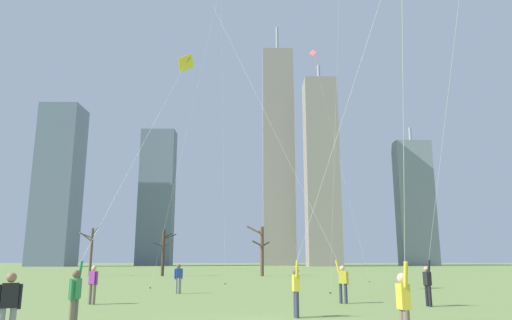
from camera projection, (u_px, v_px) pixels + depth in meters
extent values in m
cylinder|color=black|center=(427.00, 296.00, 19.19)|extent=(0.14, 0.14, 0.85)
cylinder|color=black|center=(430.00, 296.00, 18.97)|extent=(0.14, 0.14, 0.85)
cube|color=black|center=(427.00, 278.00, 19.22)|extent=(0.26, 0.37, 0.54)
sphere|color=tan|center=(426.00, 269.00, 19.31)|extent=(0.22, 0.22, 0.22)
cylinder|color=black|center=(425.00, 279.00, 19.42)|extent=(0.09, 0.09, 0.55)
cylinder|color=black|center=(429.00, 267.00, 19.12)|extent=(0.12, 0.21, 0.56)
cylinder|color=silver|center=(446.00, 112.00, 16.51)|extent=(0.84, 7.67, 10.40)
cylinder|color=#33384C|center=(346.00, 294.00, 20.32)|extent=(0.14, 0.14, 0.85)
cylinder|color=#33384C|center=(341.00, 293.00, 20.37)|extent=(0.14, 0.14, 0.85)
cube|color=yellow|center=(343.00, 277.00, 20.49)|extent=(0.38, 0.28, 0.54)
sphere|color=beige|center=(342.00, 268.00, 20.57)|extent=(0.22, 0.22, 0.22)
cylinder|color=yellow|center=(347.00, 278.00, 20.43)|extent=(0.09, 0.09, 0.55)
cylinder|color=yellow|center=(337.00, 266.00, 20.64)|extent=(0.22, 0.14, 0.56)
cylinder|color=silver|center=(266.00, 115.00, 22.43)|extent=(6.30, 0.70, 13.83)
cube|color=yellow|center=(403.00, 296.00, 10.11)|extent=(0.23, 0.35, 0.54)
sphere|color=beige|center=(402.00, 278.00, 10.19)|extent=(0.22, 0.22, 0.22)
cylinder|color=yellow|center=(400.00, 297.00, 10.30)|extent=(0.09, 0.09, 0.55)
cylinder|color=yellow|center=(406.00, 274.00, 10.00)|extent=(0.11, 0.21, 0.56)
cylinder|color=#33384C|center=(296.00, 304.00, 15.59)|extent=(0.14, 0.14, 0.85)
cylinder|color=#33384C|center=(297.00, 305.00, 15.38)|extent=(0.14, 0.14, 0.85)
cube|color=yellow|center=(296.00, 283.00, 15.63)|extent=(0.24, 0.36, 0.54)
sphere|color=brown|center=(296.00, 271.00, 15.71)|extent=(0.22, 0.22, 0.22)
cylinder|color=yellow|center=(295.00, 284.00, 15.82)|extent=(0.09, 0.09, 0.55)
cylinder|color=yellow|center=(297.00, 269.00, 15.52)|extent=(0.11, 0.21, 0.56)
cylinder|color=silver|center=(363.00, 54.00, 12.87)|extent=(3.16, 7.99, 11.32)
cylinder|color=#726656|center=(71.00, 316.00, 12.44)|extent=(0.14, 0.14, 0.85)
cylinder|color=#726656|center=(75.00, 315.00, 12.65)|extent=(0.14, 0.14, 0.85)
cube|color=#338C4C|center=(75.00, 289.00, 12.69)|extent=(0.23, 0.36, 0.54)
sphere|color=brown|center=(76.00, 274.00, 12.77)|extent=(0.22, 0.22, 0.22)
cylinder|color=#338C4C|center=(72.00, 290.00, 12.48)|extent=(0.09, 0.09, 0.55)
cylinder|color=#338C4C|center=(80.00, 271.00, 13.00)|extent=(0.11, 0.21, 0.56)
cube|color=yellow|center=(186.00, 63.00, 28.59)|extent=(0.79, 1.21, 1.26)
cylinder|color=black|center=(186.00, 63.00, 28.59)|extent=(0.61, 0.05, 0.74)
cylinder|color=silver|center=(153.00, 125.00, 20.82)|extent=(0.78, 13.35, 11.93)
cylinder|color=gray|center=(176.00, 286.00, 26.02)|extent=(0.14, 0.14, 0.85)
cylinder|color=gray|center=(180.00, 286.00, 26.13)|extent=(0.14, 0.14, 0.85)
cube|color=#2D4CA5|center=(179.00, 273.00, 26.22)|extent=(0.39, 0.34, 0.54)
sphere|color=brown|center=(179.00, 266.00, 26.30)|extent=(0.22, 0.22, 0.22)
cylinder|color=#2D4CA5|center=(175.00, 274.00, 26.11)|extent=(0.09, 0.09, 0.55)
cylinder|color=#2D4CA5|center=(182.00, 274.00, 26.32)|extent=(0.09, 0.09, 0.55)
cube|color=black|center=(10.00, 295.00, 10.39)|extent=(0.39, 0.35, 0.54)
sphere|color=#9E7051|center=(12.00, 277.00, 10.47)|extent=(0.22, 0.22, 0.22)
cylinder|color=black|center=(20.00, 296.00, 10.50)|extent=(0.09, 0.09, 0.55)
cylinder|color=#726656|center=(90.00, 294.00, 19.96)|extent=(0.14, 0.14, 0.85)
cylinder|color=#726656|center=(94.00, 294.00, 19.87)|extent=(0.14, 0.14, 0.85)
cube|color=purple|center=(93.00, 278.00, 20.06)|extent=(0.39, 0.33, 0.54)
sphere|color=beige|center=(94.00, 268.00, 20.14)|extent=(0.22, 0.22, 0.22)
cylinder|color=purple|center=(90.00, 278.00, 20.14)|extent=(0.09, 0.09, 0.55)
cylinder|color=purple|center=(97.00, 278.00, 19.96)|extent=(0.09, 0.09, 0.55)
cylinder|color=silver|center=(338.00, 36.00, 27.27)|extent=(1.27, 3.78, 29.43)
cylinder|color=#3F3833|center=(330.00, 293.00, 26.04)|extent=(0.10, 0.10, 0.08)
cylinder|color=silver|center=(188.00, 128.00, 32.27)|extent=(4.40, 0.96, 21.61)
cylinder|color=#3F3833|center=(150.00, 288.00, 30.46)|extent=(0.10, 0.10, 0.08)
cylinder|color=silver|center=(223.00, 100.00, 36.92)|extent=(0.64, 2.96, 28.53)
cylinder|color=#3F3833|center=(225.00, 284.00, 35.39)|extent=(0.10, 0.10, 0.08)
cube|color=red|center=(313.00, 53.00, 44.65)|extent=(0.64, 0.43, 0.75)
cylinder|color=black|center=(313.00, 53.00, 44.65)|extent=(0.06, 0.10, 0.49)
cylinder|color=red|center=(313.00, 61.00, 44.43)|extent=(0.02, 0.02, 1.04)
cylinder|color=silver|center=(339.00, 159.00, 41.56)|extent=(3.94, 1.82, 21.31)
cylinder|color=#3F3833|center=(369.00, 282.00, 38.48)|extent=(0.10, 0.10, 0.08)
cylinder|color=#423326|center=(163.00, 253.00, 52.57)|extent=(0.35, 0.35, 5.14)
cylinder|color=#423326|center=(168.00, 244.00, 53.30)|extent=(1.02, 1.16, 0.92)
cylinder|color=#423326|center=(170.00, 237.00, 53.53)|extent=(1.31, 1.30, 0.69)
cylinder|color=#423326|center=(158.00, 245.00, 52.49)|extent=(1.20, 0.66, 0.51)
cylinder|color=#423326|center=(168.00, 235.00, 53.29)|extent=(0.96, 0.80, 0.66)
cylinder|color=brown|center=(91.00, 252.00, 53.45)|extent=(0.29, 0.29, 5.40)
cylinder|color=brown|center=(86.00, 237.00, 52.94)|extent=(1.00, 1.85, 1.04)
cylinder|color=brown|center=(96.00, 230.00, 54.48)|extent=(0.63, 1.12, 1.19)
cylinder|color=brown|center=(86.00, 235.00, 53.22)|extent=(1.23, 1.35, 0.62)
cylinder|color=brown|center=(262.00, 251.00, 52.41)|extent=(0.40, 0.40, 5.49)
cylinder|color=brown|center=(255.00, 230.00, 52.99)|extent=(1.80, 0.40, 1.05)
cylinder|color=brown|center=(266.00, 244.00, 52.85)|extent=(0.98, 0.74, 0.63)
cylinder|color=brown|center=(261.00, 249.00, 52.96)|extent=(0.45, 1.14, 0.70)
cylinder|color=brown|center=(257.00, 243.00, 52.27)|extent=(1.27, 0.84, 0.69)
cylinder|color=brown|center=(260.00, 234.00, 52.03)|extent=(0.52, 1.66, 0.67)
cube|color=gray|center=(322.00, 170.00, 124.08)|extent=(8.69, 7.71, 50.38)
cylinder|color=#99999E|center=(319.00, 73.00, 129.84)|extent=(0.80, 0.80, 4.86)
cube|color=slate|center=(58.00, 184.00, 121.30)|extent=(10.09, 9.52, 42.06)
cube|color=slate|center=(157.00, 196.00, 135.56)|extent=(9.81, 6.10, 39.54)
cube|color=gray|center=(415.00, 202.00, 130.19)|extent=(9.97, 5.37, 34.89)
cylinder|color=#99999E|center=(410.00, 135.00, 134.28)|extent=(0.80, 0.80, 4.35)
cube|color=gray|center=(278.00, 154.00, 137.16)|extent=(9.15, 7.34, 64.47)
cylinder|color=#99999E|center=(277.00, 40.00, 144.79)|extent=(0.80, 0.80, 8.70)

